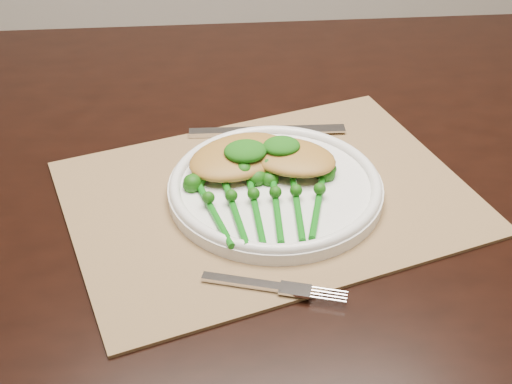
{
  "coord_description": "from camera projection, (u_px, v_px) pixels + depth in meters",
  "views": [
    {
      "loc": [
        -0.11,
        -0.74,
        1.29
      ],
      "look_at": [
        -0.02,
        -0.06,
        0.78
      ],
      "focal_mm": 50.0,
      "sensor_mm": 36.0,
      "label": 1
    }
  ],
  "objects": [
    {
      "name": "chicken_fillet_right",
      "position": [
        290.0,
        157.0,
        0.9
      ],
      "size": [
        0.14,
        0.13,
        0.02
      ],
      "primitive_type": "ellipsoid",
      "rotation": [
        0.0,
        0.0,
        -0.51
      ],
      "color": "#AF7E32",
      "rests_on": "dinner_plate"
    },
    {
      "name": "dining_table",
      "position": [
        289.0,
        339.0,
        1.19
      ],
      "size": [
        1.64,
        0.98,
        0.75
      ],
      "rotation": [
        0.0,
        0.0,
        -0.05
      ],
      "color": "black",
      "rests_on": "ground"
    },
    {
      "name": "knife",
      "position": [
        252.0,
        131.0,
        1.0
      ],
      "size": [
        0.22,
        0.03,
        0.01
      ],
      "rotation": [
        0.0,
        0.0,
        -0.08
      ],
      "color": "silver",
      "rests_on": "placemat"
    },
    {
      "name": "dinner_plate",
      "position": [
        275.0,
        187.0,
        0.88
      ],
      "size": [
        0.27,
        0.27,
        0.02
      ],
      "color": "white",
      "rests_on": "placemat"
    },
    {
      "name": "fork",
      "position": [
        283.0,
        288.0,
        0.75
      ],
      "size": [
        0.15,
        0.07,
        0.0
      ],
      "rotation": [
        0.0,
        0.0,
        -0.34
      ],
      "color": "silver",
      "rests_on": "placemat"
    },
    {
      "name": "pesto_dollop_right",
      "position": [
        282.0,
        146.0,
        0.89
      ],
      "size": [
        0.05,
        0.04,
        0.02
      ],
      "primitive_type": "ellipsoid",
      "color": "#0D4509",
      "rests_on": "chicken_fillet_right"
    },
    {
      "name": "broccolini_bundle",
      "position": [
        266.0,
        208.0,
        0.83
      ],
      "size": [
        0.14,
        0.16,
        0.04
      ],
      "rotation": [
        0.0,
        0.0,
        0.0
      ],
      "color": "#0C600F",
      "rests_on": "dinner_plate"
    },
    {
      "name": "chicken_fillet_left",
      "position": [
        240.0,
        156.0,
        0.91
      ],
      "size": [
        0.17,
        0.14,
        0.03
      ],
      "primitive_type": "ellipsoid",
      "rotation": [
        0.0,
        0.0,
        0.43
      ],
      "color": "#AF7E32",
      "rests_on": "dinner_plate"
    },
    {
      "name": "pesto_dollop_left",
      "position": [
        245.0,
        151.0,
        0.89
      ],
      "size": [
        0.05,
        0.05,
        0.02
      ],
      "primitive_type": "ellipsoid",
      "color": "#0D4509",
      "rests_on": "chicken_fillet_left"
    },
    {
      "name": "placemat",
      "position": [
        269.0,
        197.0,
        0.89
      ],
      "size": [
        0.56,
        0.47,
        0.0
      ],
      "primitive_type": "cube",
      "rotation": [
        0.0,
        0.0,
        0.26
      ],
      "color": "olive",
      "rests_on": "dining_table"
    }
  ]
}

